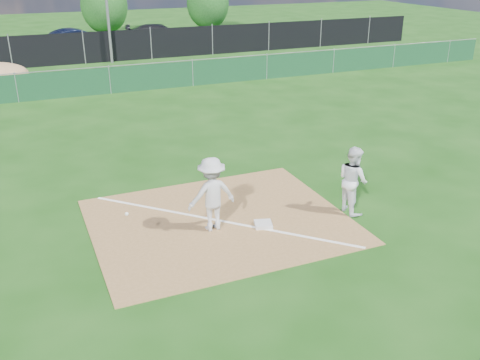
% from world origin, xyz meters
% --- Properties ---
extents(ground, '(90.00, 90.00, 0.00)m').
position_xyz_m(ground, '(0.00, 10.00, 0.00)').
color(ground, '#133E0D').
rests_on(ground, ground).
extents(infield_dirt, '(6.00, 5.00, 0.02)m').
position_xyz_m(infield_dirt, '(0.00, 1.00, 0.01)').
color(infield_dirt, olive).
rests_on(infield_dirt, ground).
extents(foul_line, '(5.01, 5.01, 0.01)m').
position_xyz_m(foul_line, '(0.00, 1.00, 0.03)').
color(foul_line, white).
rests_on(foul_line, infield_dirt).
extents(green_fence, '(44.00, 0.05, 1.20)m').
position_xyz_m(green_fence, '(0.00, 15.00, 0.60)').
color(green_fence, '#0F371D').
rests_on(green_fence, ground).
extents(black_fence, '(46.00, 0.04, 1.80)m').
position_xyz_m(black_fence, '(0.00, 23.00, 0.90)').
color(black_fence, black).
rests_on(black_fence, ground).
extents(parking_lot, '(46.00, 9.00, 0.01)m').
position_xyz_m(parking_lot, '(0.00, 28.00, 0.01)').
color(parking_lot, black).
rests_on(parking_lot, ground).
extents(first_base, '(0.50, 0.50, 0.08)m').
position_xyz_m(first_base, '(0.86, 0.35, 0.06)').
color(first_base, silver).
rests_on(first_base, infield_dirt).
extents(play_at_first, '(2.64, 0.71, 1.76)m').
position_xyz_m(play_at_first, '(-0.29, 0.71, 0.90)').
color(play_at_first, silver).
rests_on(play_at_first, infield_dirt).
extents(runner, '(0.65, 0.83, 1.70)m').
position_xyz_m(runner, '(3.23, 0.25, 0.85)').
color(runner, silver).
rests_on(runner, ground).
extents(car_mid, '(4.76, 2.48, 1.49)m').
position_xyz_m(car_mid, '(0.19, 27.30, 0.76)').
color(car_mid, black).
rests_on(car_mid, parking_lot).
extents(car_right, '(5.04, 2.96, 1.37)m').
position_xyz_m(car_right, '(6.02, 28.50, 0.70)').
color(car_right, black).
rests_on(car_right, parking_lot).
extents(tree_mid, '(3.62, 3.62, 4.30)m').
position_xyz_m(tree_mid, '(3.33, 34.74, 2.21)').
color(tree_mid, '#382316').
rests_on(tree_mid, ground).
extents(tree_right, '(3.51, 3.51, 4.17)m').
position_xyz_m(tree_right, '(11.79, 34.21, 2.15)').
color(tree_right, '#382316').
rests_on(tree_right, ground).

